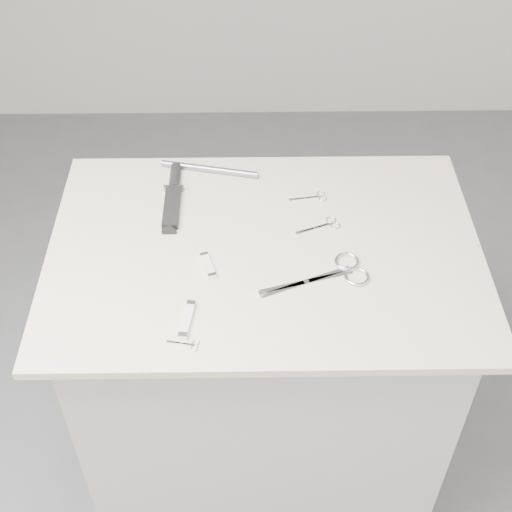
{
  "coord_description": "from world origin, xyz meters",
  "views": [
    {
      "loc": [
        -0.04,
        -1.19,
        2.05
      ],
      "look_at": [
        -0.02,
        -0.03,
        0.92
      ],
      "focal_mm": 50.0,
      "sensor_mm": 36.0,
      "label": 1
    }
  ],
  "objects_px": {
    "embroidery_scissors_b": "(314,197)",
    "pocket_knife_a": "(187,319)",
    "embroidery_scissors_a": "(325,225)",
    "sheathed_knife": "(173,193)",
    "pocket_knife_b": "(208,266)",
    "plinth": "(263,371)",
    "tiny_scissors": "(187,344)",
    "large_shears": "(336,274)",
    "metal_rail": "(209,169)"
  },
  "relations": [
    {
      "from": "tiny_scissors",
      "to": "pocket_knife_a",
      "type": "distance_m",
      "value": 0.06
    },
    {
      "from": "embroidery_scissors_a",
      "to": "pocket_knife_a",
      "type": "distance_m",
      "value": 0.43
    },
    {
      "from": "sheathed_knife",
      "to": "pocket_knife_b",
      "type": "distance_m",
      "value": 0.27
    },
    {
      "from": "tiny_scissors",
      "to": "metal_rail",
      "type": "bearing_deg",
      "value": 98.31
    },
    {
      "from": "large_shears",
      "to": "metal_rail",
      "type": "distance_m",
      "value": 0.48
    },
    {
      "from": "metal_rail",
      "to": "embroidery_scissors_b",
      "type": "bearing_deg",
      "value": -22.57
    },
    {
      "from": "embroidery_scissors_a",
      "to": "large_shears",
      "type": "bearing_deg",
      "value": -107.78
    },
    {
      "from": "sheathed_knife",
      "to": "pocket_knife_b",
      "type": "xyz_separation_m",
      "value": [
        0.1,
        -0.25,
        -0.0
      ]
    },
    {
      "from": "embroidery_scissors_b",
      "to": "pocket_knife_a",
      "type": "bearing_deg",
      "value": -135.2
    },
    {
      "from": "sheathed_knife",
      "to": "metal_rail",
      "type": "xyz_separation_m",
      "value": [
        0.09,
        0.1,
        -0.0
      ]
    },
    {
      "from": "embroidery_scissors_b",
      "to": "pocket_knife_a",
      "type": "height_order",
      "value": "pocket_knife_a"
    },
    {
      "from": "embroidery_scissors_a",
      "to": "metal_rail",
      "type": "bearing_deg",
      "value": 121.07
    },
    {
      "from": "embroidery_scissors_a",
      "to": "sheathed_knife",
      "type": "relative_size",
      "value": 0.46
    },
    {
      "from": "tiny_scissors",
      "to": "pocket_knife_b",
      "type": "xyz_separation_m",
      "value": [
        0.03,
        0.22,
        0.0
      ]
    },
    {
      "from": "sheathed_knife",
      "to": "pocket_knife_b",
      "type": "bearing_deg",
      "value": -159.35
    },
    {
      "from": "embroidery_scissors_a",
      "to": "metal_rail",
      "type": "xyz_separation_m",
      "value": [
        -0.28,
        0.21,
        0.01
      ]
    },
    {
      "from": "metal_rail",
      "to": "pocket_knife_a",
      "type": "bearing_deg",
      "value": -93.33
    },
    {
      "from": "embroidery_scissors_a",
      "to": "metal_rail",
      "type": "relative_size",
      "value": 0.43
    },
    {
      "from": "sheathed_knife",
      "to": "metal_rail",
      "type": "relative_size",
      "value": 0.93
    },
    {
      "from": "embroidery_scissors_a",
      "to": "tiny_scissors",
      "type": "distance_m",
      "value": 0.47
    },
    {
      "from": "embroidery_scissors_a",
      "to": "tiny_scissors",
      "type": "xyz_separation_m",
      "value": [
        -0.31,
        -0.36,
        -0.0
      ]
    },
    {
      "from": "embroidery_scissors_b",
      "to": "tiny_scissors",
      "type": "relative_size",
      "value": 1.4
    },
    {
      "from": "sheathed_knife",
      "to": "pocket_knife_a",
      "type": "xyz_separation_m",
      "value": [
        0.06,
        -0.41,
        -0.0
      ]
    },
    {
      "from": "embroidery_scissors_a",
      "to": "pocket_knife_b",
      "type": "height_order",
      "value": "pocket_knife_b"
    },
    {
      "from": "large_shears",
      "to": "pocket_knife_b",
      "type": "relative_size",
      "value": 3.13
    },
    {
      "from": "sheathed_knife",
      "to": "pocket_knife_a",
      "type": "distance_m",
      "value": 0.41
    },
    {
      "from": "tiny_scissors",
      "to": "pocket_knife_a",
      "type": "relative_size",
      "value": 0.67
    },
    {
      "from": "embroidery_scissors_a",
      "to": "pocket_knife_b",
      "type": "xyz_separation_m",
      "value": [
        -0.27,
        -0.14,
        0.0
      ]
    },
    {
      "from": "embroidery_scissors_a",
      "to": "sheathed_knife",
      "type": "height_order",
      "value": "sheathed_knife"
    },
    {
      "from": "plinth",
      "to": "pocket_knife_a",
      "type": "relative_size",
      "value": 8.89
    },
    {
      "from": "plinth",
      "to": "embroidery_scissors_a",
      "type": "xyz_separation_m",
      "value": [
        0.14,
        0.07,
        0.47
      ]
    },
    {
      "from": "sheathed_knife",
      "to": "metal_rail",
      "type": "distance_m",
      "value": 0.13
    },
    {
      "from": "pocket_knife_b",
      "to": "tiny_scissors",
      "type": "bearing_deg",
      "value": 154.01
    },
    {
      "from": "pocket_knife_a",
      "to": "metal_rail",
      "type": "xyz_separation_m",
      "value": [
        0.03,
        0.51,
        0.0
      ]
    },
    {
      "from": "plinth",
      "to": "embroidery_scissors_b",
      "type": "xyz_separation_m",
      "value": [
        0.13,
        0.18,
        0.47
      ]
    },
    {
      "from": "embroidery_scissors_a",
      "to": "sheathed_knife",
      "type": "distance_m",
      "value": 0.39
    },
    {
      "from": "large_shears",
      "to": "metal_rail",
      "type": "relative_size",
      "value": 0.97
    },
    {
      "from": "plinth",
      "to": "pocket_knife_b",
      "type": "height_order",
      "value": "pocket_knife_b"
    },
    {
      "from": "sheathed_knife",
      "to": "pocket_knife_b",
      "type": "height_order",
      "value": "sheathed_knife"
    },
    {
      "from": "embroidery_scissors_b",
      "to": "metal_rail",
      "type": "bearing_deg",
      "value": 148.4
    },
    {
      "from": "large_shears",
      "to": "embroidery_scissors_a",
      "type": "distance_m",
      "value": 0.16
    },
    {
      "from": "embroidery_scissors_a",
      "to": "tiny_scissors",
      "type": "bearing_deg",
      "value": -152.34
    },
    {
      "from": "large_shears",
      "to": "pocket_knife_a",
      "type": "height_order",
      "value": "pocket_knife_a"
    },
    {
      "from": "plinth",
      "to": "tiny_scissors",
      "type": "xyz_separation_m",
      "value": [
        -0.16,
        -0.28,
        0.47
      ]
    },
    {
      "from": "large_shears",
      "to": "pocket_knife_b",
      "type": "xyz_separation_m",
      "value": [
        -0.28,
        0.03,
        0.0
      ]
    },
    {
      "from": "sheathed_knife",
      "to": "large_shears",
      "type": "bearing_deg",
      "value": -126.43
    },
    {
      "from": "plinth",
      "to": "large_shears",
      "type": "distance_m",
      "value": 0.51
    },
    {
      "from": "sheathed_knife",
      "to": "pocket_knife_a",
      "type": "bearing_deg",
      "value": -172.1
    },
    {
      "from": "embroidery_scissors_a",
      "to": "tiny_scissors",
      "type": "height_order",
      "value": "same"
    },
    {
      "from": "tiny_scissors",
      "to": "large_shears",
      "type": "bearing_deg",
      "value": 42.24
    }
  ]
}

